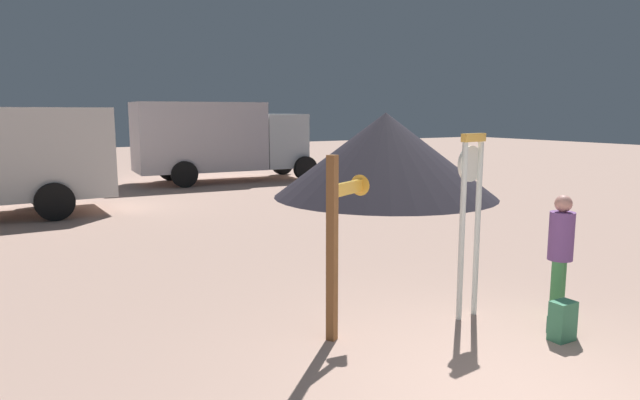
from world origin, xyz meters
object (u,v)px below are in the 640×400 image
object	(u,v)px
dome_tent	(385,155)
standing_clock	(470,207)
arrow_sign	(346,218)
backpack	(562,321)
person_near_clock	(560,251)
box_truck_far	(218,138)

from	to	relation	value
dome_tent	standing_clock	bearing A→B (deg)	-120.95
arrow_sign	dome_tent	world-z (taller)	dome_tent
standing_clock	backpack	xyz separation A→B (m)	(0.39, -1.09, -1.18)
standing_clock	dome_tent	size ratio (longest dim) A/B	0.34
backpack	arrow_sign	bearing A→B (deg)	143.42
dome_tent	person_near_clock	bearing A→B (deg)	-114.82
box_truck_far	dome_tent	distance (m)	6.84
arrow_sign	backpack	distance (m)	2.69
box_truck_far	standing_clock	bearing A→B (deg)	-98.58
standing_clock	box_truck_far	xyz separation A→B (m)	(2.25, 14.92, 0.19)
person_near_clock	backpack	distance (m)	0.96
standing_clock	backpack	world-z (taller)	standing_clock
backpack	box_truck_far	world-z (taller)	box_truck_far
arrow_sign	box_truck_far	bearing A→B (deg)	75.29
person_near_clock	box_truck_far	distance (m)	15.61
backpack	dome_tent	bearing A→B (deg)	63.69
backpack	box_truck_far	size ratio (longest dim) A/B	0.07
arrow_sign	dome_tent	size ratio (longest dim) A/B	0.31
arrow_sign	backpack	size ratio (longest dim) A/B	4.61
standing_clock	arrow_sign	xyz separation A→B (m)	(-1.57, 0.36, -0.05)
person_near_clock	dome_tent	size ratio (longest dim) A/B	0.23
person_near_clock	box_truck_far	world-z (taller)	box_truck_far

